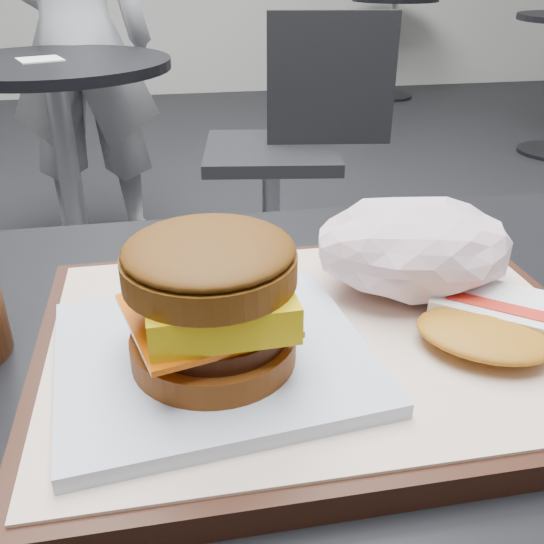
{
  "coord_description": "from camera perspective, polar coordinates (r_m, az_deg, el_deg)",
  "views": [
    {
      "loc": [
        -0.05,
        -0.31,
        1.02
      ],
      "look_at": [
        0.01,
        0.04,
        0.83
      ],
      "focal_mm": 40.0,
      "sensor_mm": 36.0,
      "label": 1
    }
  ],
  "objects": [
    {
      "name": "patron",
      "position": [
        2.43,
        -17.96,
        20.01
      ],
      "size": [
        0.56,
        0.38,
        1.51
      ],
      "primitive_type": "imported",
      "rotation": [
        0.0,
        0.0,
        3.11
      ],
      "color": "silver",
      "rests_on": "ground"
    },
    {
      "name": "crumpled_wrapper",
      "position": [
        0.47,
        13.27,
        2.32
      ],
      "size": [
        0.15,
        0.12,
        0.07
      ],
      "primitive_type": null,
      "color": "white",
      "rests_on": "serving_tray"
    },
    {
      "name": "hash_brown",
      "position": [
        0.44,
        20.11,
        -4.36
      ],
      "size": [
        0.14,
        0.13,
        0.02
      ],
      "color": "white",
      "rests_on": "serving_tray"
    },
    {
      "name": "bg_table_far",
      "position": [
        5.17,
        11.32,
        21.98
      ],
      "size": [
        0.66,
        0.66,
        0.75
      ],
      "color": "black",
      "rests_on": "ground"
    },
    {
      "name": "napkin",
      "position": [
        2.0,
        -21.01,
        18.18
      ],
      "size": [
        0.15,
        0.15,
        0.0
      ],
      "primitive_type": "cube",
      "rotation": [
        0.0,
        0.0,
        0.35
      ],
      "color": "white",
      "rests_on": "neighbor_table"
    },
    {
      "name": "neighbor_table",
      "position": [
        2.04,
        -19.18,
        12.76
      ],
      "size": [
        0.7,
        0.7,
        0.75
      ],
      "color": "black",
      "rests_on": "ground"
    },
    {
      "name": "breakfast_sandwich",
      "position": [
        0.36,
        -5.62,
        -3.98
      ],
      "size": [
        0.21,
        0.19,
        0.09
      ],
      "color": "white",
      "rests_on": "serving_tray"
    },
    {
      "name": "neighbor_chair",
      "position": [
        1.99,
        1.88,
        12.71
      ],
      "size": [
        0.63,
        0.48,
        0.88
      ],
      "color": "#A4A4A9",
      "rests_on": "ground"
    },
    {
      "name": "serving_tray",
      "position": [
        0.42,
        4.39,
        -6.71
      ],
      "size": [
        0.38,
        0.28,
        0.02
      ],
      "color": "black",
      "rests_on": "customer_table"
    }
  ]
}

